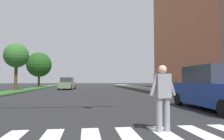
# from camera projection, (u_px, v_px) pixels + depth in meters

# --- Properties ---
(ground_plane) EXTENTS (140.00, 140.00, 0.00)m
(ground_plane) POSITION_uv_depth(u_px,v_px,m) (90.00, 90.00, 27.55)
(ground_plane) COLOR #262628
(crosswalk) EXTENTS (6.75, 2.20, 0.01)m
(crosswalk) POSITION_uv_depth(u_px,v_px,m) (111.00, 139.00, 4.58)
(crosswalk) COLOR silver
(crosswalk) RESTS_ON ground_plane
(median_strip) EXTENTS (2.56, 64.00, 0.15)m
(median_strip) POSITION_uv_depth(u_px,v_px,m) (19.00, 91.00, 24.52)
(median_strip) COLOR #2D5B28
(median_strip) RESTS_ON ground_plane
(tree_far) EXTENTS (2.90, 2.90, 5.59)m
(tree_far) POSITION_uv_depth(u_px,v_px,m) (16.00, 56.00, 24.78)
(tree_far) COLOR #4C3823
(tree_far) RESTS_ON median_strip
(tree_distant) EXTENTS (4.23, 4.23, 5.98)m
(tree_distant) POSITION_uv_depth(u_px,v_px,m) (39.00, 65.00, 35.69)
(tree_distant) COLOR #4C3823
(tree_distant) RESTS_ON median_strip
(sidewalk_right) EXTENTS (3.00, 64.00, 0.15)m
(sidewalk_right) POSITION_uv_depth(u_px,v_px,m) (158.00, 90.00, 26.65)
(sidewalk_right) COLOR #9E9991
(sidewalk_right) RESTS_ON ground_plane
(street_lamp_right) EXTENTS (1.02, 0.24, 7.50)m
(street_lamp_right) POSITION_uv_depth(u_px,v_px,m) (220.00, 30.00, 13.41)
(street_lamp_right) COLOR slate
(street_lamp_right) RESTS_ON sidewalk_right
(pedestrian_performer) EXTENTS (0.75, 0.30, 1.69)m
(pedestrian_performer) POSITION_uv_depth(u_px,v_px,m) (163.00, 95.00, 5.28)
(pedestrian_performer) COLOR gray
(pedestrian_performer) RESTS_ON ground_plane
(suv_crossing) EXTENTS (2.02, 4.63, 1.97)m
(suv_crossing) POSITION_uv_depth(u_px,v_px,m) (214.00, 89.00, 9.19)
(suv_crossing) COLOR navy
(suv_crossing) RESTS_ON ground_plane
(sedan_midblock) EXTENTS (2.23, 4.45, 1.71)m
(sedan_midblock) POSITION_uv_depth(u_px,v_px,m) (67.00, 84.00, 29.60)
(sedan_midblock) COLOR gray
(sedan_midblock) RESTS_ON ground_plane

